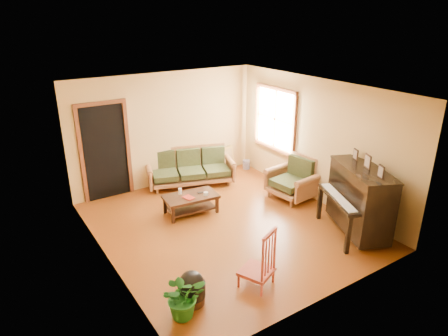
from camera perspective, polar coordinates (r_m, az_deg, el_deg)
floor at (r=7.73m, az=0.35°, el=-8.19°), size 5.00×5.00×0.00m
doorway at (r=8.84m, az=-16.59°, el=2.11°), size 1.08×0.16×2.05m
window at (r=9.38m, az=7.33°, el=6.97°), size 0.12×1.36×1.46m
sofa at (r=9.31m, az=-4.78°, el=0.03°), size 2.16×1.42×0.86m
coffee_table at (r=8.12m, az=-4.75°, el=-5.16°), size 1.12×0.68×0.39m
armchair at (r=8.74m, az=9.56°, el=-1.45°), size 0.98×1.02×0.93m
piano at (r=7.60m, az=18.80°, el=-4.52°), size 1.37×1.67×1.28m
footstool at (r=5.84m, az=-4.64°, el=-17.15°), size 0.40×0.40×0.37m
red_chair at (r=5.98m, az=4.71°, el=-12.63°), size 0.61×0.63×0.95m
leaning_frame at (r=10.17m, az=0.51°, el=1.35°), size 0.49×0.27×0.64m
ceramic_crock at (r=10.37m, az=3.21°, el=0.51°), size 0.19×0.19×0.23m
potted_plant at (r=5.56m, az=-5.79°, el=-17.70°), size 0.69×0.63×0.65m
book at (r=7.87m, az=-5.57°, el=-4.42°), size 0.21×0.25×0.02m
candle at (r=8.10m, az=-6.30°, el=-3.30°), size 0.09×0.09×0.12m
glass_jar at (r=8.02m, az=-2.60°, el=-3.66°), size 0.12×0.12×0.06m
remote at (r=8.13m, az=-3.21°, el=-3.50°), size 0.17×0.10×0.02m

